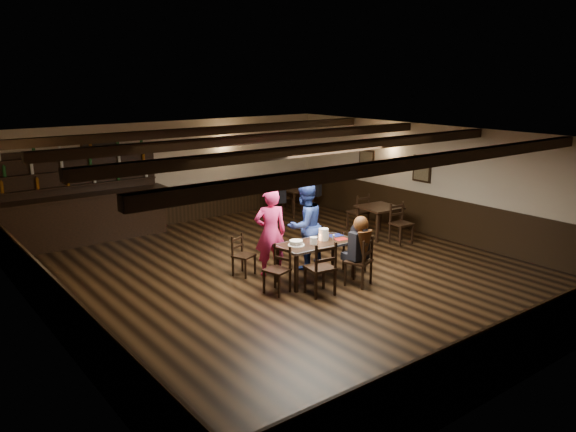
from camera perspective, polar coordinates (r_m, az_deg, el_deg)
ground at (r=11.20m, az=0.24°, el=-5.92°), size 10.00×10.00×0.00m
room_shell at (r=10.76m, az=0.16°, el=2.90°), size 9.02×10.02×2.71m
dining_table at (r=10.71m, az=2.87°, el=-3.13°), size 1.53×0.82×0.75m
chair_near_left at (r=9.98m, az=3.55°, el=-4.97°), size 0.53×0.51×0.99m
chair_near_right at (r=10.52m, az=7.59°, el=-4.24°), size 0.55×0.54×0.94m
chair_end_left at (r=10.17m, az=-0.87°, el=-5.02°), size 0.48×0.49×0.86m
chair_end_right at (r=11.29m, az=6.54°, el=-3.36°), size 0.36×0.37×0.80m
chair_far_pushed at (r=11.08m, az=-4.82°, el=-3.64°), size 0.48×0.47×0.80m
woman_pink at (r=10.89m, az=-1.80°, el=-1.71°), size 0.74×0.62×1.74m
man_blue at (r=11.33m, az=1.70°, el=-0.99°), size 0.93×0.76×1.77m
seated_person at (r=10.44m, az=7.33°, el=-2.52°), size 0.37×0.56×0.91m
cake at (r=10.47m, az=0.83°, el=-2.78°), size 0.31×0.31×0.10m
plate_stack_a at (r=10.56m, az=2.62°, el=-2.50°), size 0.14×0.14×0.14m
plate_stack_b at (r=10.82m, az=3.64°, el=-1.85°), size 0.19×0.19×0.23m
tea_light at (r=10.76m, az=2.73°, el=-2.43°), size 0.05×0.05×0.06m
salt_shaker at (r=10.89m, az=4.64°, el=-2.13°), size 0.04×0.04×0.10m
pepper_shaker at (r=10.87m, az=4.68°, el=-2.19°), size 0.03×0.03×0.08m
drink_glass at (r=10.93m, az=4.01°, el=-1.99°), size 0.08×0.08×0.12m
menu_red at (r=10.93m, az=5.39°, el=-2.33°), size 0.27×0.21×0.00m
menu_blue at (r=11.16m, az=4.80°, el=-1.96°), size 0.33×0.25×0.00m
bar_counter at (r=13.98m, az=-20.04°, el=0.40°), size 3.98×0.70×2.20m
back_table_a at (r=13.76m, az=9.25°, el=0.57°), size 0.96×0.96×0.75m
back_table_b at (r=15.65m, az=0.97°, el=2.35°), size 0.80×0.80×0.75m
bg_patron_left at (r=15.23m, az=-0.94°, el=2.87°), size 0.26×0.40×0.79m
bg_patron_right at (r=16.08m, az=2.74°, el=3.30°), size 0.30×0.39×0.71m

